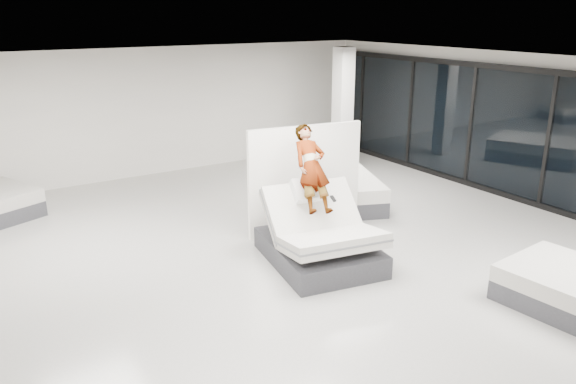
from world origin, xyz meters
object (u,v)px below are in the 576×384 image
at_px(remote, 333,199).
at_px(person, 312,184).
at_px(flat_bed_right_far, 335,190).
at_px(column, 342,112).
at_px(divider_panel, 305,180).
at_px(hero_bed, 320,240).

bearing_deg(remote, person, 122.15).
relative_size(remote, flat_bed_right_far, 0.05).
xyz_separation_m(person, column, (3.64, 3.88, 0.31)).
distance_m(person, column, 5.33).
bearing_deg(person, divider_panel, 71.82).
relative_size(hero_bed, flat_bed_right_far, 0.86).
distance_m(hero_bed, column, 5.73).
xyz_separation_m(remote, flat_bed_right_far, (1.84, 2.33, -0.80)).
bearing_deg(hero_bed, divider_panel, 65.81).
relative_size(hero_bed, person, 1.46).
height_order(hero_bed, remote, hero_bed).
bearing_deg(person, flat_bed_right_far, 54.44).
bearing_deg(hero_bed, remote, -14.68).
xyz_separation_m(flat_bed_right_far, column, (1.64, 1.93, 1.29)).
height_order(remote, flat_bed_right_far, remote).
distance_m(remote, flat_bed_right_far, 3.08).
bearing_deg(column, flat_bed_right_far, -130.37).
height_order(divider_panel, flat_bed_right_far, divider_panel).
bearing_deg(person, hero_bed, -90.00).
distance_m(hero_bed, remote, 0.74).
xyz_separation_m(person, flat_bed_right_far, (1.99, 1.95, -0.98)).
bearing_deg(remote, hero_bed, 175.41).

